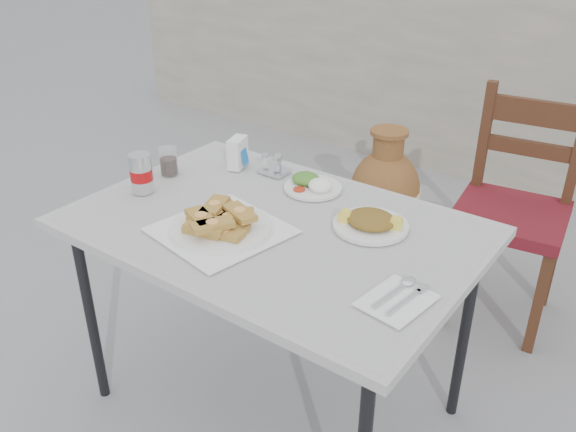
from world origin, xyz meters
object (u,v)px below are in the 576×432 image
Objects in this scene: salad_rice_plate at (312,184)px; cola_glass at (169,163)px; condiment_caddy at (274,166)px; chair at (513,208)px; salad_chopped_plate at (371,222)px; cafe_table at (273,237)px; soda_can at (141,173)px; napkin_holder at (238,153)px; terracotta_urn at (384,193)px; pide_plate at (221,221)px.

cola_glass reaches higher than salad_rice_plate.
condiment_caddy is 1.05m from chair.
chair is (0.18, 0.91, -0.27)m from salad_chopped_plate.
soda_can is at bearing -169.22° from cafe_table.
napkin_holder is (0.16, 0.20, 0.01)m from cola_glass.
cafe_table is at bearing -52.75° from napkin_holder.
chair is 0.76m from terracotta_urn.
chair is at bearing 58.78° from salad_rice_plate.
chair is at bearing -15.95° from terracotta_urn.
salad_rice_plate is 0.87× the size of salad_chopped_plate.
pide_plate is at bearing -6.34° from soda_can.
napkin_holder is 1.13m from terracotta_urn.
soda_can is 0.14× the size of chair.
soda_can is (-0.40, 0.04, 0.04)m from pide_plate.
salad_chopped_plate is 2.38× the size of cola_glass.
soda_can is at bearing -126.51° from napkin_holder.
napkin_holder is 0.15m from condiment_caddy.
napkin_holder is 1.18m from chair.
salad_rice_plate is 0.21× the size of chair.
napkin_holder reaches higher than terracotta_urn.
cafe_table is 0.28m from salad_rice_plate.
soda_can is at bearing 173.66° from pide_plate.
napkin_holder is at bearing -178.50° from salad_rice_plate.
cola_glass is 1.33m from terracotta_urn.
terracotta_urn is at bearing 91.80° from condiment_caddy.
napkin_holder is 1.10× the size of condiment_caddy.
napkin_holder reaches higher than condiment_caddy.
terracotta_urn is (0.11, 1.00, -0.52)m from napkin_holder.
salad_chopped_plate is at bearing 30.03° from cafe_table.
terracotta_urn is (-0.26, 1.26, -0.41)m from cafe_table.
napkin_holder is at bearing -96.38° from terracotta_urn.
salad_rice_plate is 1.97× the size of condiment_caddy.
salad_rice_plate is 2.06× the size of cola_glass.
napkin_holder is (-0.63, 0.11, 0.04)m from salad_chopped_plate.
condiment_caddy is at bearing -88.20° from terracotta_urn.
soda_can reaches higher than cafe_table.
chair is at bearing 45.69° from cola_glass.
condiment_caddy reaches higher than cafe_table.
chair is (0.48, 0.79, -0.27)m from salad_rice_plate.
terracotta_urn is at bearing 80.15° from soda_can.
salad_rice_plate is at bearing -8.61° from condiment_caddy.
soda_can is (-0.49, -0.09, 0.12)m from cafe_table.
salad_rice_plate is 0.59m from soda_can.
cafe_table is 1.28× the size of chair.
terracotta_urn is (-0.52, 1.11, -0.49)m from salad_chopped_plate.
salad_chopped_plate is 0.24× the size of chair.
cola_glass is at bearing -146.51° from napkin_holder.
salad_rice_plate is 0.34m from napkin_holder.
cafe_table is 5.42× the size of salad_chopped_plate.
condiment_caddy is (-0.49, 0.15, 0.01)m from salad_chopped_plate.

